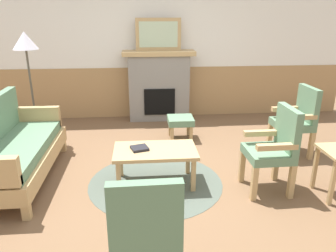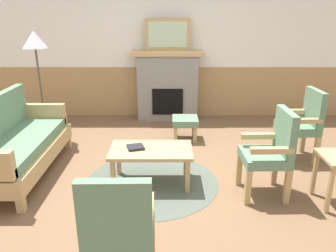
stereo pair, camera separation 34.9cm
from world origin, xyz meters
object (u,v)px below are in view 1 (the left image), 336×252
fireplace (159,85)px  framed_picture (158,34)px  footstool (181,122)px  armchair_front_left (146,230)px  armchair_near_fireplace (275,146)px  floor_lamp_by_couch (26,48)px  couch (15,150)px  coffee_table (155,154)px  book_on_table (140,148)px  armchair_by_window_left (297,118)px

fireplace → framed_picture: (0.00, 0.00, 0.91)m
footstool → armchair_front_left: bearing=-101.5°
armchair_near_fireplace → floor_lamp_by_couch: (-3.10, 1.74, 0.91)m
fireplace → couch: 2.93m
armchair_near_fireplace → armchair_front_left: size_ratio=1.00×
coffee_table → floor_lamp_by_couch: size_ratio=0.57×
couch → book_on_table: size_ratio=9.57×
couch → footstool: bearing=29.1°
book_on_table → armchair_front_left: 1.63m
armchair_front_left → framed_picture: bearing=85.3°
footstool → armchair_near_fireplace: (0.85, -1.66, 0.25)m
book_on_table → armchair_near_fireplace: bearing=-9.9°
coffee_table → floor_lamp_by_couch: bearing=140.1°
armchair_front_left → armchair_near_fireplace: bearing=42.9°
book_on_table → fireplace: bearing=81.4°
coffee_table → footstool: coffee_table is taller
coffee_table → footstool: (0.47, 1.41, -0.10)m
footstool → book_on_table: bearing=-114.9°
footstool → floor_lamp_by_couch: bearing=178.0°
framed_picture → armchair_front_left: size_ratio=0.82×
coffee_table → fireplace: bearing=85.6°
couch → floor_lamp_by_couch: size_ratio=1.07×
framed_picture → book_on_table: bearing=-98.6°
floor_lamp_by_couch → armchair_near_fireplace: bearing=-29.3°
framed_picture → fireplace: bearing=-90.0°
book_on_table → coffee_table: bearing=-4.0°
armchair_near_fireplace → armchair_by_window_left: (0.71, 0.94, 0.00)m
couch → armchair_near_fireplace: 3.02m
armchair_front_left → coffee_table: bearing=84.9°
coffee_table → floor_lamp_by_couch: 2.56m
fireplace → footstool: size_ratio=3.25×
framed_picture → floor_lamp_by_couch: size_ratio=0.48×
armchair_by_window_left → floor_lamp_by_couch: size_ratio=0.58×
armchair_front_left → fireplace: bearing=85.3°
fireplace → book_on_table: size_ratio=6.91×
book_on_table → armchair_by_window_left: size_ratio=0.19×
couch → fireplace: bearing=50.6°
book_on_table → floor_lamp_by_couch: 2.40m
book_on_table → armchair_by_window_left: armchair_by_window_left is taller
footstool → armchair_near_fireplace: size_ratio=0.41×
armchair_by_window_left → armchair_near_fireplace: bearing=-126.8°
book_on_table → floor_lamp_by_couch: floor_lamp_by_couch is taller
coffee_table → armchair_near_fireplace: 1.35m
book_on_table → footstool: bearing=65.1°
fireplace → framed_picture: bearing=90.0°
armchair_front_left → armchair_by_window_left: bearing=46.7°
framed_picture → couch: framed_picture is taller
armchair_by_window_left → coffee_table: bearing=-161.1°
framed_picture → coffee_table: bearing=-94.4°
armchair_near_fireplace → floor_lamp_by_couch: size_ratio=0.58×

